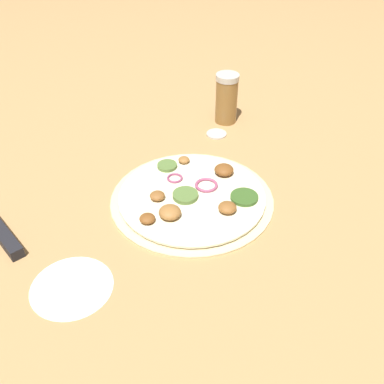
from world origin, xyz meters
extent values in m
plane|color=tan|center=(0.00, 0.00, 0.00)|extent=(3.00, 3.00, 0.00)
cylinder|color=beige|center=(0.00, 0.00, 0.00)|extent=(0.28, 0.28, 0.01)
cylinder|color=#EFE5C1|center=(0.00, 0.00, 0.01)|extent=(0.25, 0.25, 0.00)
torus|color=#A34C70|center=(-0.03, 0.02, 0.01)|extent=(0.04, 0.04, 0.01)
cylinder|color=#567538|center=(0.01, -0.01, 0.02)|extent=(0.04, 0.04, 0.01)
ellipsoid|color=brown|center=(-0.07, 0.04, 0.02)|extent=(0.03, 0.03, 0.02)
torus|color=#934266|center=(-0.04, -0.04, 0.01)|extent=(0.03, 0.03, 0.00)
ellipsoid|color=#996633|center=(-0.09, -0.04, 0.02)|extent=(0.02, 0.02, 0.01)
ellipsoid|color=#996633|center=(0.06, -0.02, 0.02)|extent=(0.04, 0.04, 0.02)
ellipsoid|color=brown|center=(0.02, -0.05, 0.02)|extent=(0.03, 0.03, 0.01)
cylinder|color=#385B23|center=(-0.01, 0.09, 0.01)|extent=(0.05, 0.05, 0.01)
ellipsoid|color=brown|center=(0.03, 0.07, 0.02)|extent=(0.03, 0.03, 0.02)
ellipsoid|color=brown|center=(0.08, -0.05, 0.02)|extent=(0.03, 0.03, 0.01)
cylinder|color=#567538|center=(-0.07, -0.06, 0.01)|extent=(0.04, 0.04, 0.01)
cube|color=black|center=(0.16, -0.27, 0.01)|extent=(0.09, 0.11, 0.02)
cylinder|color=olive|center=(-0.29, 0.01, 0.05)|extent=(0.05, 0.05, 0.10)
cylinder|color=beige|center=(-0.29, 0.01, 0.10)|extent=(0.05, 0.05, 0.01)
cylinder|color=beige|center=(-0.23, 0.00, 0.00)|extent=(0.04, 0.04, 0.01)
cylinder|color=white|center=(0.23, -0.12, 0.00)|extent=(0.12, 0.12, 0.00)
camera|label=1|loc=(0.59, 0.14, 0.49)|focal=42.00mm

